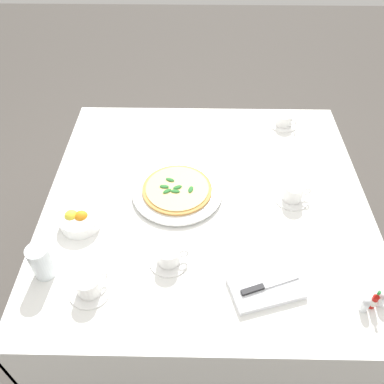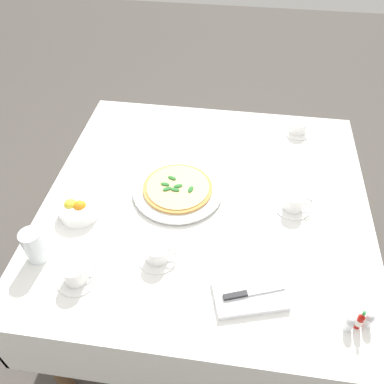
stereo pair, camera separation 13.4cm
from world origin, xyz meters
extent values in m
plane|color=#4C4742|center=(0.00, 0.00, 0.00)|extent=(8.00, 8.00, 0.00)
cube|color=white|center=(0.00, 0.00, 0.72)|extent=(1.23, 1.23, 0.02)
cube|color=white|center=(0.00, -0.61, 0.57)|extent=(1.23, 0.01, 0.28)
cube|color=white|center=(0.00, 0.61, 0.57)|extent=(1.23, 0.01, 0.28)
cube|color=white|center=(-0.61, 0.00, 0.57)|extent=(0.01, 1.23, 0.28)
cube|color=white|center=(0.61, 0.00, 0.57)|extent=(0.01, 1.23, 0.28)
cylinder|color=brown|center=(-0.52, -0.52, 0.36)|extent=(0.06, 0.06, 0.71)
cylinder|color=brown|center=(-0.52, 0.52, 0.36)|extent=(0.06, 0.06, 0.71)
cylinder|color=brown|center=(0.52, 0.52, 0.36)|extent=(0.06, 0.06, 0.71)
cylinder|color=white|center=(-0.11, 0.02, 0.73)|extent=(0.21, 0.21, 0.01)
cylinder|color=white|center=(-0.11, 0.02, 0.74)|extent=(0.35, 0.35, 0.01)
cylinder|color=#C68E47|center=(-0.11, 0.02, 0.75)|extent=(0.27, 0.27, 0.01)
cylinder|color=#EFD17A|center=(-0.11, 0.02, 0.76)|extent=(0.24, 0.24, 0.00)
ellipsoid|color=#2D7533|center=(-0.16, 0.02, 0.77)|extent=(0.04, 0.02, 0.01)
ellipsoid|color=#2D7533|center=(-0.12, 0.00, 0.77)|extent=(0.04, 0.02, 0.01)
ellipsoid|color=#2D7533|center=(-0.06, 0.01, 0.77)|extent=(0.03, 0.04, 0.01)
ellipsoid|color=#2D7533|center=(-0.14, 0.06, 0.77)|extent=(0.04, 0.03, 0.01)
ellipsoid|color=#2D7533|center=(-0.11, 0.02, 0.77)|extent=(0.04, 0.03, 0.01)
ellipsoid|color=#2D7533|center=(-0.15, 0.00, 0.77)|extent=(0.04, 0.04, 0.01)
cylinder|color=white|center=(0.36, 0.48, 0.73)|extent=(0.13, 0.13, 0.01)
cylinder|color=white|center=(0.36, 0.48, 0.76)|extent=(0.08, 0.08, 0.05)
torus|color=white|center=(0.40, 0.45, 0.76)|extent=(0.03, 0.03, 0.03)
cylinder|color=black|center=(0.36, 0.48, 0.78)|extent=(0.07, 0.07, 0.00)
cylinder|color=white|center=(-0.13, -0.30, 0.73)|extent=(0.13, 0.13, 0.01)
cylinder|color=white|center=(-0.13, -0.30, 0.76)|extent=(0.08, 0.08, 0.06)
torus|color=white|center=(-0.08, -0.29, 0.77)|extent=(0.04, 0.01, 0.03)
cylinder|color=black|center=(-0.13, -0.30, 0.79)|extent=(0.07, 0.07, 0.00)
cylinder|color=white|center=(-0.37, -0.41, 0.73)|extent=(0.13, 0.13, 0.01)
cylinder|color=white|center=(-0.37, -0.41, 0.77)|extent=(0.08, 0.08, 0.06)
torus|color=white|center=(-0.33, -0.38, 0.77)|extent=(0.03, 0.03, 0.03)
cylinder|color=black|center=(-0.37, -0.41, 0.80)|extent=(0.07, 0.07, 0.00)
cylinder|color=white|center=(0.32, 0.00, 0.73)|extent=(0.13, 0.13, 0.01)
cylinder|color=white|center=(0.32, 0.00, 0.77)|extent=(0.08, 0.08, 0.06)
torus|color=white|center=(0.37, 0.00, 0.77)|extent=(0.04, 0.01, 0.03)
cylinder|color=black|center=(0.32, 0.00, 0.80)|extent=(0.07, 0.07, 0.00)
cylinder|color=white|center=(-0.52, -0.35, 0.79)|extent=(0.07, 0.07, 0.12)
cylinder|color=silver|center=(-0.52, -0.35, 0.77)|extent=(0.06, 0.06, 0.09)
cube|color=white|center=(0.18, -0.40, 0.74)|extent=(0.25, 0.19, 0.02)
cube|color=silver|center=(0.23, -0.38, 0.75)|extent=(0.12, 0.06, 0.01)
cube|color=black|center=(0.14, -0.41, 0.76)|extent=(0.08, 0.04, 0.01)
cylinder|color=white|center=(-0.45, -0.14, 0.75)|extent=(0.15, 0.15, 0.04)
sphere|color=orange|center=(-0.45, -0.14, 0.77)|extent=(0.05, 0.05, 0.05)
sphere|color=yellow|center=(-0.48, -0.14, 0.77)|extent=(0.05, 0.05, 0.05)
cylinder|color=#B7140F|center=(0.49, -0.45, 0.76)|extent=(0.02, 0.02, 0.05)
cylinder|color=white|center=(0.49, -0.45, 0.76)|extent=(0.02, 0.02, 0.02)
cone|color=#B7140F|center=(0.49, -0.45, 0.79)|extent=(0.02, 0.02, 0.02)
cylinder|color=#1E722D|center=(0.49, -0.45, 0.81)|extent=(0.01, 0.01, 0.01)
cylinder|color=white|center=(0.52, -0.44, 0.75)|extent=(0.03, 0.03, 0.04)
cylinder|color=white|center=(0.52, -0.44, 0.74)|extent=(0.02, 0.02, 0.03)
sphere|color=silver|center=(0.52, -0.44, 0.77)|extent=(0.02, 0.02, 0.02)
cylinder|color=white|center=(0.47, -0.46, 0.75)|extent=(0.03, 0.03, 0.04)
cylinder|color=#38332D|center=(0.47, -0.46, 0.74)|extent=(0.02, 0.02, 0.03)
sphere|color=silver|center=(0.47, -0.46, 0.77)|extent=(0.02, 0.02, 0.02)
camera|label=1|loc=(-0.04, -1.06, 1.83)|focal=37.21mm
camera|label=2|loc=(0.10, -1.05, 1.83)|focal=37.21mm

